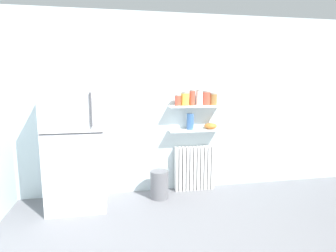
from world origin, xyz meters
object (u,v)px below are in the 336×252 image
(storage_jar_3, at_px, (199,98))
(shelf_bowl, at_px, (211,126))
(storage_jar_1, at_px, (185,99))
(storage_jar_5, at_px, (213,99))
(refrigerator, at_px, (76,145))
(radiator, at_px, (194,168))
(storage_jar_4, at_px, (206,98))
(storage_jar_2, at_px, (192,98))
(storage_jar_0, at_px, (178,100))
(vase, at_px, (190,122))
(trash_bin, at_px, (159,184))

(storage_jar_3, bearing_deg, shelf_bowl, 0.00)
(storage_jar_1, relative_size, storage_jar_5, 1.08)
(refrigerator, relative_size, storage_jar_3, 7.39)
(refrigerator, height_order, radiator, refrigerator)
(storage_jar_3, distance_m, storage_jar_5, 0.21)
(storage_jar_4, relative_size, shelf_bowl, 1.10)
(refrigerator, height_order, storage_jar_4, refrigerator)
(storage_jar_2, height_order, storage_jar_4, storage_jar_2)
(storage_jar_4, bearing_deg, storage_jar_0, 180.00)
(storage_jar_4, distance_m, shelf_bowl, 0.42)
(storage_jar_3, distance_m, vase, 0.37)
(storage_jar_5, bearing_deg, storage_jar_2, 180.00)
(storage_jar_4, xyz_separation_m, trash_bin, (-0.73, -0.19, -1.20))
(radiator, relative_size, storage_jar_4, 3.19)
(storage_jar_0, bearing_deg, shelf_bowl, 0.00)
(radiator, height_order, storage_jar_2, storage_jar_2)
(storage_jar_2, bearing_deg, radiator, 29.38)
(shelf_bowl, xyz_separation_m, trash_bin, (-0.81, -0.19, -0.79))
(vase, distance_m, shelf_bowl, 0.32)
(refrigerator, xyz_separation_m, storage_jar_3, (1.72, 0.22, 0.58))
(storage_jar_1, relative_size, trash_bin, 0.49)
(storage_jar_2, xyz_separation_m, vase, (-0.03, -0.00, -0.35))
(storage_jar_0, relative_size, storage_jar_2, 0.70)
(storage_jar_0, xyz_separation_m, storage_jar_3, (0.32, 0.00, 0.03))
(storage_jar_1, xyz_separation_m, storage_jar_2, (0.11, 0.00, 0.02))
(storage_jar_2, bearing_deg, trash_bin, -159.78)
(storage_jar_0, height_order, storage_jar_4, storage_jar_4)
(refrigerator, relative_size, storage_jar_5, 9.24)
(storage_jar_5, bearing_deg, shelf_bowl, 180.00)
(vase, bearing_deg, radiator, 20.61)
(refrigerator, xyz_separation_m, storage_jar_2, (1.61, 0.22, 0.58))
(refrigerator, distance_m, storage_jar_3, 1.83)
(shelf_bowl, distance_m, trash_bin, 1.14)
(storage_jar_1, distance_m, storage_jar_3, 0.21)
(radiator, xyz_separation_m, storage_jar_3, (0.05, -0.03, 1.07))
(refrigerator, height_order, storage_jar_1, refrigerator)
(radiator, bearing_deg, vase, -159.39)
(storage_jar_0, xyz_separation_m, storage_jar_2, (0.21, 0.00, 0.03))
(refrigerator, bearing_deg, storage_jar_0, 9.04)
(refrigerator, relative_size, storage_jar_1, 8.53)
(refrigerator, bearing_deg, storage_jar_4, 6.95)
(storage_jar_1, xyz_separation_m, vase, (0.08, 0.00, -0.33))
(storage_jar_0, relative_size, storage_jar_4, 0.76)
(storage_jar_0, relative_size, trash_bin, 0.40)
(storage_jar_1, bearing_deg, radiator, 10.63)
(radiator, bearing_deg, storage_jar_0, -173.58)
(vase, height_order, trash_bin, vase)
(vase, bearing_deg, storage_jar_4, 0.00)
(storage_jar_2, bearing_deg, storage_jar_3, -0.00)
(storage_jar_2, distance_m, storage_jar_5, 0.32)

